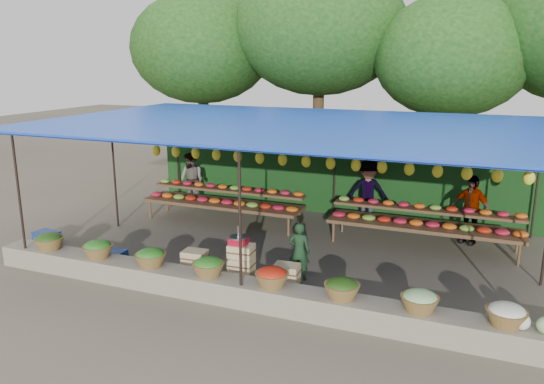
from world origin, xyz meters
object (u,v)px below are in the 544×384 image
at_px(blue_crate_front, 114,257).
at_px(blue_crate_back, 47,238).
at_px(weighing_scale, 238,240).
at_px(crate_counter, 240,268).
at_px(vendor_seated, 299,251).

bearing_deg(blue_crate_front, blue_crate_back, 167.25).
distance_m(weighing_scale, blue_crate_front, 2.90).
bearing_deg(weighing_scale, crate_counter, 0.00).
bearing_deg(vendor_seated, blue_crate_back, -2.75).
xyz_separation_m(crate_counter, vendor_seated, (0.96, 0.60, 0.26)).
bearing_deg(weighing_scale, blue_crate_front, -178.47).
xyz_separation_m(weighing_scale, blue_crate_front, (-2.81, -0.07, -0.71)).
relative_size(weighing_scale, blue_crate_back, 0.66).
height_order(vendor_seated, blue_crate_front, vendor_seated).
height_order(weighing_scale, blue_crate_front, weighing_scale).
bearing_deg(weighing_scale, vendor_seated, 31.23).
bearing_deg(weighing_scale, blue_crate_back, 176.94).
height_order(crate_counter, blue_crate_back, crate_counter).
relative_size(crate_counter, blue_crate_front, 5.04).
bearing_deg(crate_counter, vendor_seated, 31.94).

